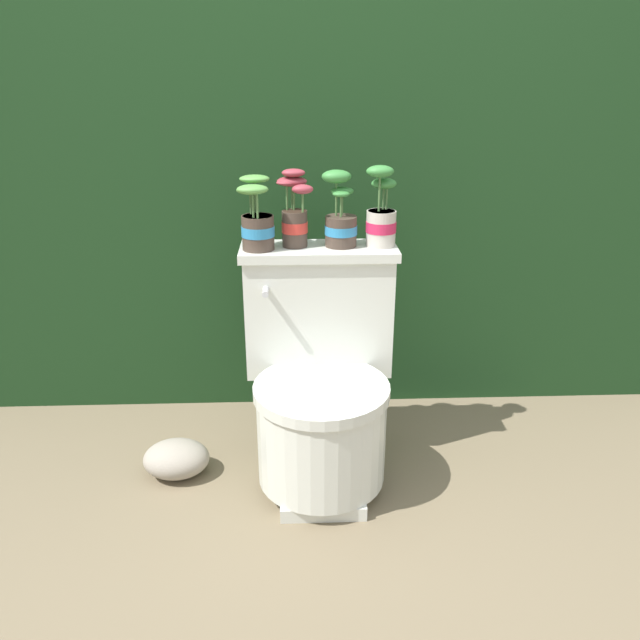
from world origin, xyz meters
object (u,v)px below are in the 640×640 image
(potted_plant_midright, at_px, (381,217))
(potted_plant_middle, at_px, (340,220))
(potted_plant_left, at_px, (257,220))
(toilet, at_px, (320,387))
(potted_plant_midleft, at_px, (294,214))
(garden_stone, at_px, (176,459))

(potted_plant_midright, bearing_deg, potted_plant_middle, 178.57)
(potted_plant_left, distance_m, potted_plant_midright, 0.40)
(potted_plant_left, xyz_separation_m, potted_plant_middle, (0.27, 0.03, -0.01))
(toilet, relative_size, potted_plant_midright, 2.96)
(potted_plant_middle, height_order, potted_plant_midright, potted_plant_midright)
(potted_plant_left, bearing_deg, potted_plant_middle, 6.71)
(toilet, relative_size, potted_plant_middle, 3.16)
(potted_plant_left, distance_m, potted_plant_middle, 0.27)
(potted_plant_left, relative_size, potted_plant_midright, 0.88)
(potted_plant_left, relative_size, potted_plant_middle, 0.94)
(potted_plant_midleft, bearing_deg, potted_plant_midright, -1.53)
(potted_plant_middle, bearing_deg, garden_stone, -164.77)
(toilet, height_order, potted_plant_midleft, potted_plant_midleft)
(toilet, distance_m, potted_plant_left, 0.58)
(potted_plant_left, height_order, potted_plant_midleft, potted_plant_midleft)
(garden_stone, bearing_deg, potted_plant_midright, 12.20)
(toilet, height_order, garden_stone, toilet)
(toilet, distance_m, potted_plant_midleft, 0.57)
(potted_plant_middle, distance_m, potted_plant_midright, 0.13)
(toilet, bearing_deg, potted_plant_midleft, 115.48)
(potted_plant_midleft, height_order, garden_stone, potted_plant_midleft)
(potted_plant_left, xyz_separation_m, potted_plant_midleft, (0.12, 0.04, 0.01))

